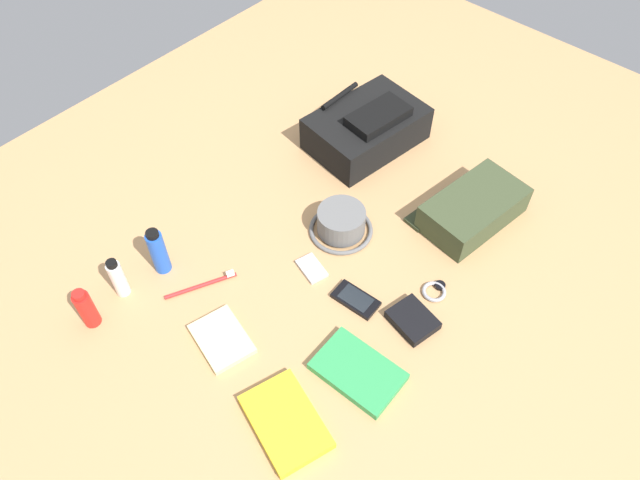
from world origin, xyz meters
TOP-DOWN VIEW (x-y plane):
  - ground_plane at (0.00, 0.00)m, footprint 2.64×2.02m
  - backpack at (0.41, 0.17)m, footprint 0.37×0.27m
  - toiletry_pouch at (0.36, -0.24)m, footprint 0.31×0.24m
  - bucket_hat at (0.09, -0.00)m, footprint 0.18×0.18m
  - sunscreen_spray at (-0.54, 0.26)m, footprint 0.04×0.04m
  - toothpaste_tube at (-0.44, 0.28)m, footprint 0.04×0.04m
  - deodorant_spray at (-0.32, 0.26)m, footprint 0.04×0.04m
  - paperback_novel at (-0.41, -0.27)m, footprint 0.19×0.23m
  - travel_guidebook at (-0.21, -0.31)m, footprint 0.14×0.20m
  - cell_phone at (-0.06, -0.18)m, footprint 0.07×0.12m
  - media_player at (-0.06, -0.03)m, footprint 0.07×0.10m
  - wristwatch at (0.09, -0.31)m, footprint 0.07×0.06m
  - toothbrush at (-0.28, 0.14)m, footprint 0.18×0.09m
  - wallet at (-0.02, -0.32)m, footprint 0.11×0.13m
  - notepad at (-0.36, -0.01)m, footprint 0.14×0.17m

SIDE VIEW (x-z plane):
  - ground_plane at x=0.00m, z-range -0.02..0.00m
  - media_player at x=-0.06m, z-range 0.00..0.01m
  - wristwatch at x=0.09m, z-range 0.00..0.01m
  - toothbrush at x=-0.28m, z-range 0.00..0.02m
  - cell_phone at x=-0.06m, z-range 0.00..0.01m
  - notepad at x=-0.36m, z-range 0.00..0.02m
  - travel_guidebook at x=-0.21m, z-range 0.00..0.02m
  - paperback_novel at x=-0.41m, z-range 0.00..0.02m
  - wallet at x=-0.02m, z-range 0.00..0.02m
  - bucket_hat at x=0.09m, z-range 0.00..0.07m
  - toiletry_pouch at x=0.36m, z-range 0.00..0.08m
  - sunscreen_spray at x=-0.54m, z-range 0.00..0.12m
  - toothpaste_tube at x=-0.44m, z-range 0.00..0.12m
  - backpack at x=0.41m, z-range -0.01..0.13m
  - deodorant_spray at x=-0.32m, z-range 0.00..0.14m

